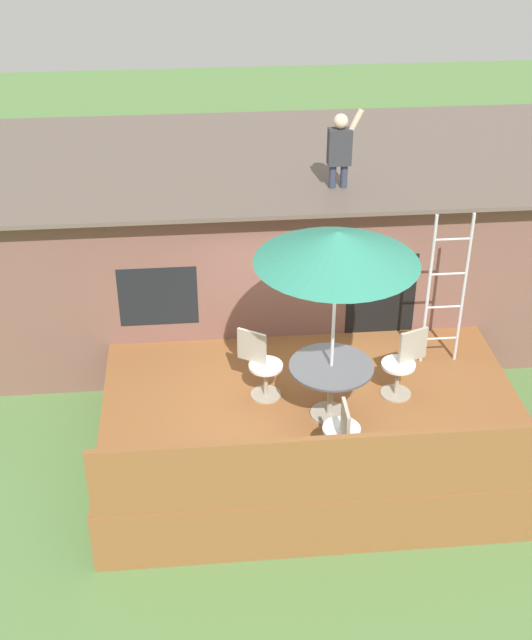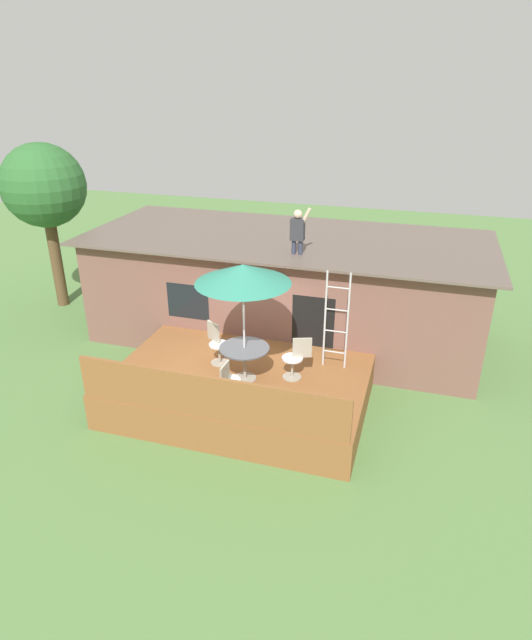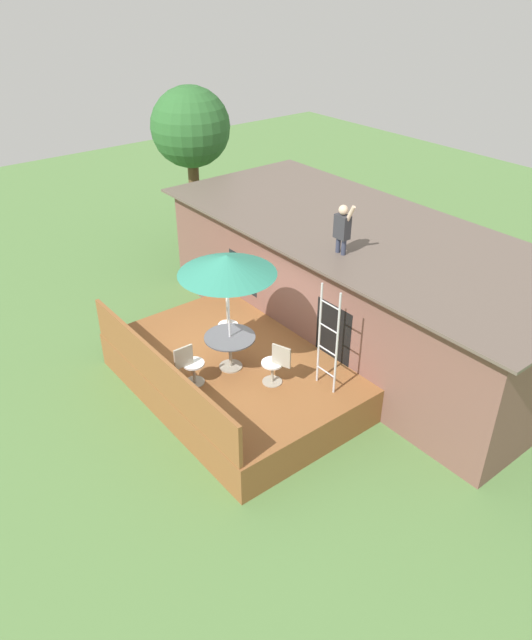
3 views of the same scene
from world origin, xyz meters
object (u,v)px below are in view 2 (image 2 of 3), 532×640
object	(u,v)px
patio_table	(244,354)
patio_umbrella	(243,274)
patio_chair_left	(217,344)
patio_chair_right	(296,358)
step_ladder	(336,321)
backyard_tree	(44,187)
person_figure	(298,229)
patio_chair_near	(228,382)

from	to	relation	value
patio_table	patio_umbrella	size ratio (longest dim) A/B	0.41
patio_chair_left	patio_chair_right	bearing A→B (deg)	27.85
patio_table	step_ladder	bearing A→B (deg)	32.64
patio_chair_left	backyard_tree	bearing A→B (deg)	-174.69
person_figure	patio_umbrella	bearing A→B (deg)	-100.20
patio_umbrella	patio_chair_near	world-z (taller)	patio_umbrella
patio_umbrella	step_ladder	bearing A→B (deg)	32.64
patio_chair_right	patio_chair_near	bearing A→B (deg)	31.94
backyard_tree	patio_umbrella	bearing A→B (deg)	-27.71
patio_table	person_figure	world-z (taller)	person_figure
step_ladder	patio_umbrella	bearing A→B (deg)	-147.36
patio_umbrella	patio_chair_near	distance (m)	2.12
step_ladder	person_figure	xyz separation A→B (m)	(-1.24, 1.46, 1.52)
step_ladder	person_figure	distance (m)	2.45
patio_umbrella	patio_chair_near	bearing A→B (deg)	-90.90
patio_umbrella	backyard_tree	size ratio (longest dim) A/B	0.51
patio_table	patio_chair_right	size ratio (longest dim) A/B	1.13
step_ladder	person_figure	world-z (taller)	person_figure
person_figure	backyard_tree	bearing A→B (deg)	170.14
patio_chair_right	step_ladder	bearing A→B (deg)	-154.67
patio_chair_left	patio_chair_right	xyz separation A→B (m)	(1.82, -0.15, 0.00)
patio_chair_left	patio_umbrella	bearing A→B (deg)	-0.00
patio_chair_near	backyard_tree	world-z (taller)	backyard_tree
patio_chair_left	backyard_tree	xyz separation A→B (m)	(-6.66, 3.41, 2.42)
patio_table	step_ladder	world-z (taller)	step_ladder
backyard_tree	patio_chair_near	bearing A→B (deg)	-33.16
step_ladder	patio_chair_left	size ratio (longest dim) A/B	2.39
person_figure	patio_table	bearing A→B (deg)	-100.20
patio_chair_left	person_figure	bearing A→B (deg)	90.18
step_ladder	patio_chair_right	world-z (taller)	step_ladder
step_ladder	patio_chair_near	size ratio (longest dim) A/B	2.39
patio_table	step_ladder	size ratio (longest dim) A/B	0.47
patio_table	patio_chair_left	world-z (taller)	patio_chair_left
patio_chair_near	person_figure	bearing A→B (deg)	-6.81
step_ladder	patio_chair_right	size ratio (longest dim) A/B	2.39
step_ladder	patio_chair_left	bearing A→B (deg)	-167.34
backyard_tree	patio_chair_left	bearing A→B (deg)	-27.10
patio_chair_left	patio_chair_near	distance (m)	1.68
patio_chair_left	patio_chair_near	bearing A→B (deg)	-28.88
patio_umbrella	step_ladder	world-z (taller)	patio_umbrella
patio_umbrella	step_ladder	distance (m)	2.37
person_figure	patio_chair_left	distance (m)	3.23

